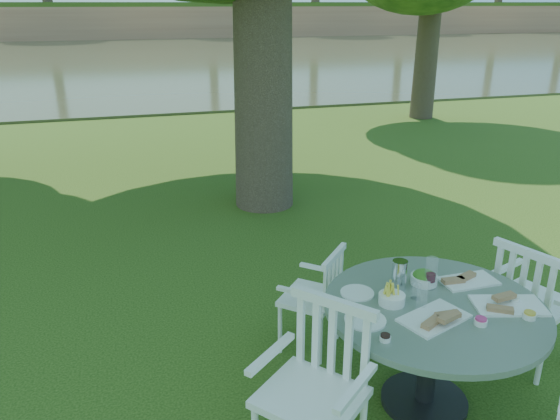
{
  "coord_description": "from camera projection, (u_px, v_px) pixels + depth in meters",
  "views": [
    {
      "loc": [
        -1.19,
        -3.89,
        2.47
      ],
      "look_at": [
        0.0,
        0.2,
        0.85
      ],
      "focal_mm": 35.0,
      "sensor_mm": 36.0,
      "label": 1
    }
  ],
  "objects": [
    {
      "name": "ground",
      "position": [
        286.0,
        310.0,
        4.68
      ],
      "size": [
        140.0,
        140.0,
        0.0
      ],
      "primitive_type": "plane",
      "color": "#1F3B0C",
      "rests_on": "ground"
    },
    {
      "name": "table",
      "position": [
        433.0,
        325.0,
        3.39
      ],
      "size": [
        1.35,
        1.35,
        0.74
      ],
      "color": "black",
      "rests_on": "ground"
    },
    {
      "name": "chair_ne",
      "position": [
        528.0,
        297.0,
        3.79
      ],
      "size": [
        0.59,
        0.61,
        0.95
      ],
      "rotation": [
        0.0,
        0.0,
        -4.35
      ],
      "color": "white",
      "rests_on": "ground"
    },
    {
      "name": "chair_nw",
      "position": [
        320.0,
        293.0,
        4.01
      ],
      "size": [
        0.56,
        0.56,
        0.81
      ],
      "rotation": [
        0.0,
        0.0,
        -2.3
      ],
      "color": "white",
      "rests_on": "ground"
    },
    {
      "name": "chair_sw",
      "position": [
        320.0,
        376.0,
        2.93
      ],
      "size": [
        0.69,
        0.7,
        1.01
      ],
      "rotation": [
        0.0,
        0.0,
        -0.86
      ],
      "color": "white",
      "rests_on": "ground"
    },
    {
      "name": "tableware",
      "position": [
        429.0,
        293.0,
        3.4
      ],
      "size": [
        1.26,
        0.7,
        0.21
      ],
      "color": "white",
      "rests_on": "table"
    },
    {
      "name": "river",
      "position": [
        143.0,
        59.0,
        25.32
      ],
      "size": [
        100.0,
        28.0,
        0.12
      ],
      "primitive_type": "cube",
      "color": "#383D24",
      "rests_on": "ground"
    }
  ]
}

